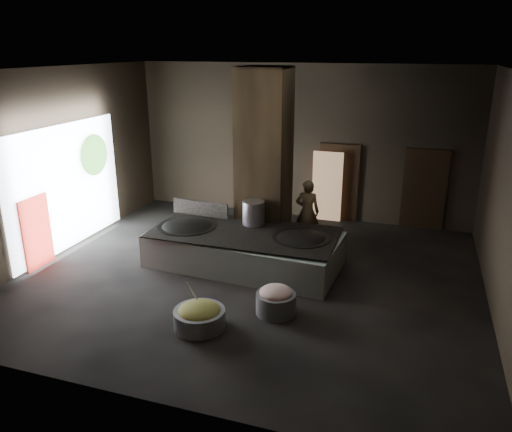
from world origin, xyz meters
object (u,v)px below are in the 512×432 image
(meat_basin, at_px, (276,303))
(stock_pot, at_px, (254,213))
(cook, at_px, (307,212))
(veg_basin, at_px, (200,319))
(hearth_platform, at_px, (244,249))
(wok_left, at_px, (187,229))
(wok_right, at_px, (301,241))

(meat_basin, bearing_deg, stock_pot, 117.24)
(stock_pot, distance_m, cook, 1.70)
(veg_basin, height_order, meat_basin, meat_basin)
(hearth_platform, relative_size, veg_basin, 4.63)
(stock_pot, bearing_deg, cook, 51.89)
(stock_pot, bearing_deg, wok_left, -158.20)
(hearth_platform, bearing_deg, stock_pot, 88.44)
(hearth_platform, distance_m, wok_right, 1.40)
(wok_left, height_order, wok_right, wok_left)
(stock_pot, xyz_separation_m, veg_basin, (0.10, -3.46, -0.95))
(hearth_platform, bearing_deg, wok_left, -174.39)
(wok_right, relative_size, cook, 0.76)
(hearth_platform, height_order, wok_left, wok_left)
(stock_pot, height_order, cook, cook)
(wok_left, height_order, veg_basin, wok_left)
(hearth_platform, bearing_deg, cook, 63.49)
(cook, bearing_deg, veg_basin, 74.42)
(cook, height_order, veg_basin, cook)
(veg_basin, relative_size, meat_basin, 1.23)
(wok_right, relative_size, stock_pot, 2.25)
(cook, relative_size, veg_basin, 1.78)
(wok_right, relative_size, meat_basin, 1.67)
(wok_left, relative_size, veg_basin, 1.46)
(wok_right, distance_m, veg_basin, 3.24)
(veg_basin, bearing_deg, cook, 78.94)
(wok_left, bearing_deg, meat_basin, -34.51)
(hearth_platform, relative_size, stock_pot, 7.67)
(hearth_platform, xyz_separation_m, cook, (1.09, 1.87, 0.47))
(stock_pot, bearing_deg, meat_basin, -62.76)
(wok_left, xyz_separation_m, wok_right, (2.80, 0.10, 0.00))
(wok_right, xyz_separation_m, stock_pot, (-1.30, 0.50, 0.38))
(wok_right, bearing_deg, hearth_platform, -177.88)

